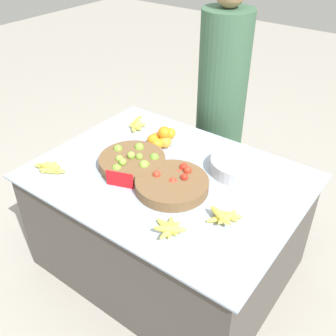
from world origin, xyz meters
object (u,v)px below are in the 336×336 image
(lime_bowl, at_px, (133,162))
(price_sign, at_px, (120,180))
(tomato_basket, at_px, (172,184))
(metal_bowl, at_px, (238,166))
(vendor_person, at_px, (221,107))

(lime_bowl, height_order, price_sign, lime_bowl)
(lime_bowl, distance_m, tomato_basket, 0.31)
(price_sign, bearing_deg, tomato_basket, 12.97)
(lime_bowl, bearing_deg, price_sign, -69.23)
(tomato_basket, xyz_separation_m, price_sign, (-0.24, -0.15, 0.01))
(tomato_basket, height_order, metal_bowl, tomato_basket)
(tomato_basket, distance_m, vendor_person, 0.98)
(lime_bowl, xyz_separation_m, metal_bowl, (0.51, 0.32, 0.01))
(vendor_person, bearing_deg, lime_bowl, -93.16)
(lime_bowl, bearing_deg, tomato_basket, -6.31)
(lime_bowl, bearing_deg, metal_bowl, 31.89)
(lime_bowl, relative_size, vendor_person, 0.24)
(metal_bowl, bearing_deg, lime_bowl, -148.11)
(metal_bowl, distance_m, vendor_person, 0.75)
(metal_bowl, bearing_deg, vendor_person, 127.56)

